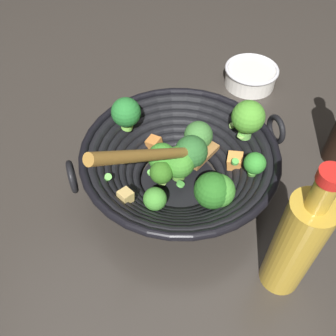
{
  "coord_description": "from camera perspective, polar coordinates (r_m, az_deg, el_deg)",
  "views": [
    {
      "loc": [
        0.42,
        -0.06,
        0.54
      ],
      "look_at": [
        -0.02,
        -0.02,
        0.03
      ],
      "focal_mm": 39.59,
      "sensor_mm": 36.0,
      "label": 1
    }
  ],
  "objects": [
    {
      "name": "ground_plane",
      "position": [
        0.69,
        1.65,
        -2.47
      ],
      "size": [
        4.0,
        4.0,
        0.0
      ],
      "primitive_type": "plane",
      "color": "#332D28"
    },
    {
      "name": "wok",
      "position": [
        0.64,
        2.01,
        0.94
      ],
      "size": [
        0.34,
        0.37,
        0.23
      ],
      "color": "black",
      "rests_on": "ground"
    },
    {
      "name": "cooking_oil_bottle",
      "position": [
        0.53,
        19.11,
        -10.89
      ],
      "size": [
        0.06,
        0.06,
        0.25
      ],
      "color": "gold",
      "rests_on": "ground"
    },
    {
      "name": "prep_bowl",
      "position": [
        0.91,
        12.61,
        13.73
      ],
      "size": [
        0.12,
        0.12,
        0.05
      ],
      "color": "silver",
      "rests_on": "ground"
    }
  ]
}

